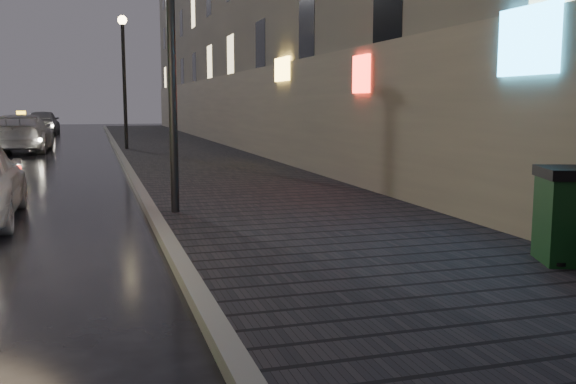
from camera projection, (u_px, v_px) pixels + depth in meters
name	position (u px, v px, depth m)	size (l,w,h in m)	color
ground	(23.00, 376.00, 4.69)	(120.00, 120.00, 0.00)	black
sidewalk	(181.00, 151.00, 25.71)	(4.60, 58.00, 0.15)	black
curb	(119.00, 153.00, 25.02)	(0.20, 58.00, 0.15)	slate
building_near	(236.00, 4.00, 29.54)	(1.80, 50.00, 13.00)	#605B54
lamp_near	(170.00, 10.00, 10.43)	(0.36, 0.36, 5.28)	black
lamp_far	(124.00, 65.00, 25.60)	(0.36, 0.36, 5.28)	black
trash_bin	(572.00, 214.00, 7.37)	(0.93, 0.93, 1.11)	black
taxi_mid	(22.00, 133.00, 26.31)	(2.15, 5.29, 1.54)	silver
car_far	(43.00, 122.00, 40.94)	(1.87, 4.64, 1.58)	#92939A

